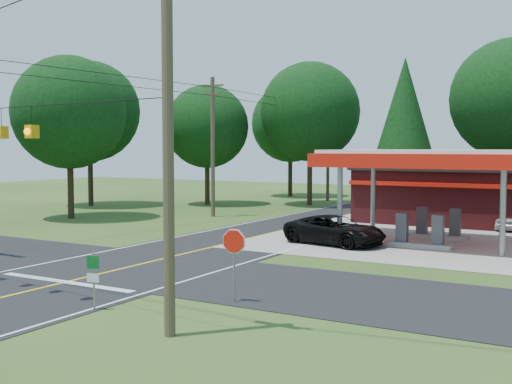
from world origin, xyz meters
The scene contains 13 objects.
ground centered at (0.00, 0.00, 0.00)m, with size 120.00×120.00×0.00m, color #2A4D1B.
main_highway centered at (0.00, 0.00, 0.01)m, with size 8.00×120.00×0.02m, color black.
cross_road centered at (0.00, 0.00, 0.01)m, with size 70.00×7.00×0.02m, color black.
lane_center_yellow centered at (0.00, 0.00, 0.03)m, with size 0.15×110.00×0.00m, color yellow.
gas_canopy centered at (9.00, 13.00, 4.27)m, with size 10.60×7.40×4.88m.
convenience_store centered at (10.00, 22.98, 1.92)m, with size 16.40×7.55×3.80m.
utility_pole_near_right centered at (7.50, -7.00, 5.96)m, with size 1.80×0.30×11.50m.
utility_pole_far_left centered at (-8.00, 18.00, 5.20)m, with size 1.80×0.30×10.00m.
utility_pole_north centered at (-6.50, 35.00, 4.75)m, with size 0.30×0.30×9.50m.
treeline_backdrop centered at (0.82, 24.01, 7.49)m, with size 70.27×51.59×13.30m.
suv_car centered at (4.95, 10.00, 0.75)m, with size 5.37×5.37×1.49m, color black.
octagonal_stop_sign centered at (7.00, -3.01, 1.80)m, with size 0.84×0.14×2.41m.
route_sign_post centered at (3.80, -6.02, 1.14)m, with size 0.39×0.14×1.94m.
Camera 1 is at (17.89, -20.29, 5.01)m, focal length 45.00 mm.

